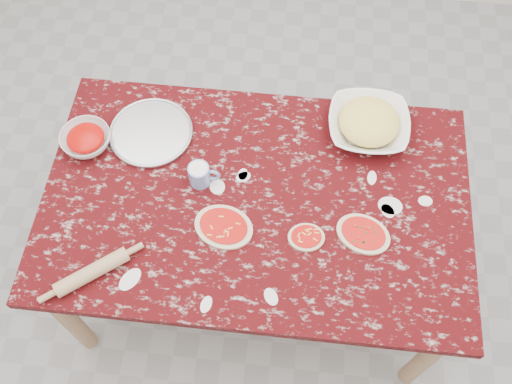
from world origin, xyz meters
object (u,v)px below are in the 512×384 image
object	(u,v)px
sauce_bowl	(86,140)
flour_mug	(200,175)
pizza_tray	(151,133)
cheese_bowl	(368,125)
rolling_pin	(92,272)
worktable	(256,209)

from	to	relation	value
sauce_bowl	flour_mug	size ratio (longest dim) A/B	1.64
pizza_tray	sauce_bowl	world-z (taller)	sauce_bowl
cheese_bowl	flour_mug	bearing A→B (deg)	-154.11
sauce_bowl	rolling_pin	world-z (taller)	sauce_bowl
flour_mug	rolling_pin	size ratio (longest dim) A/B	0.45
pizza_tray	flour_mug	distance (m)	0.31
cheese_bowl	worktable	bearing A→B (deg)	-138.95
worktable	flour_mug	size ratio (longest dim) A/B	13.40
rolling_pin	pizza_tray	bearing A→B (deg)	82.33
worktable	pizza_tray	xyz separation A→B (m)	(-0.45, 0.25, 0.09)
worktable	flour_mug	bearing A→B (deg)	166.33
pizza_tray	cheese_bowl	bearing A→B (deg)	7.17
worktable	pizza_tray	distance (m)	0.52
pizza_tray	flour_mug	world-z (taller)	flour_mug
pizza_tray	flour_mug	bearing A→B (deg)	-39.95
cheese_bowl	rolling_pin	xyz separation A→B (m)	(-0.94, -0.72, -0.01)
worktable	pizza_tray	size ratio (longest dim) A/B	4.91
flour_mug	cheese_bowl	bearing A→B (deg)	25.89
worktable	sauce_bowl	xyz separation A→B (m)	(-0.69, 0.17, 0.11)
flour_mug	rolling_pin	xyz separation A→B (m)	(-0.31, -0.41, -0.02)
pizza_tray	rolling_pin	xyz separation A→B (m)	(-0.08, -0.61, 0.02)
worktable	flour_mug	world-z (taller)	flour_mug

